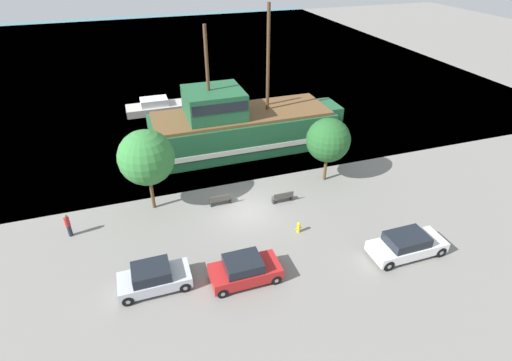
% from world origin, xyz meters
% --- Properties ---
extents(ground_plane, '(160.00, 160.00, 0.00)m').
position_xyz_m(ground_plane, '(0.00, 0.00, 0.00)').
color(ground_plane, gray).
extents(water_surface, '(80.00, 80.00, 0.00)m').
position_xyz_m(water_surface, '(0.00, 44.00, 0.00)').
color(water_surface, teal).
rests_on(water_surface, ground).
extents(pirate_ship, '(17.37, 5.77, 12.23)m').
position_xyz_m(pirate_ship, '(2.38, 9.84, 2.12)').
color(pirate_ship, '#1E5633').
rests_on(pirate_ship, water_surface).
extents(moored_boat_dockside, '(7.17, 2.47, 1.56)m').
position_xyz_m(moored_boat_dockside, '(-3.65, 20.94, 0.58)').
color(moored_boat_dockside, '#B7B2A8').
rests_on(moored_boat_dockside, water_surface).
extents(parked_car_curb_front, '(3.91, 1.89, 1.51)m').
position_xyz_m(parked_car_curb_front, '(-7.00, -5.08, 0.73)').
color(parked_car_curb_front, '#B7BCC6').
rests_on(parked_car_curb_front, ground_plane).
extents(parked_car_curb_mid, '(3.94, 1.95, 1.53)m').
position_xyz_m(parked_car_curb_mid, '(-2.11, -6.10, 0.74)').
color(parked_car_curb_mid, '#B21E1E').
rests_on(parked_car_curb_mid, ground_plane).
extents(parked_car_curb_rear, '(4.67, 1.96, 1.48)m').
position_xyz_m(parked_car_curb_rear, '(7.84, -7.19, 0.74)').
color(parked_car_curb_rear, white).
rests_on(parked_car_curb_rear, ground_plane).
extents(fire_hydrant, '(0.42, 0.25, 0.76)m').
position_xyz_m(fire_hydrant, '(2.51, -3.15, 0.41)').
color(fire_hydrant, yellow).
rests_on(fire_hydrant, ground_plane).
extents(bench_promenade_east, '(1.55, 0.45, 0.85)m').
position_xyz_m(bench_promenade_east, '(2.80, 0.40, 0.43)').
color(bench_promenade_east, '#4C4742').
rests_on(bench_promenade_east, ground_plane).
extents(bench_promenade_west, '(1.56, 0.45, 0.85)m').
position_xyz_m(bench_promenade_west, '(-1.57, 1.50, 0.43)').
color(bench_promenade_west, '#4C4742').
rests_on(bench_promenade_west, ground_plane).
extents(pedestrian_walking_near, '(0.32, 0.32, 1.66)m').
position_xyz_m(pedestrian_walking_near, '(-11.71, 1.22, 0.84)').
color(pedestrian_walking_near, '#232838').
rests_on(pedestrian_walking_near, ground_plane).
extents(tree_row_east, '(3.77, 3.77, 5.95)m').
position_xyz_m(tree_row_east, '(-6.20, 2.71, 4.06)').
color(tree_row_east, brown).
rests_on(tree_row_east, ground_plane).
extents(tree_row_mideast, '(3.36, 3.36, 5.17)m').
position_xyz_m(tree_row_mideast, '(7.13, 2.27, 3.48)').
color(tree_row_mideast, brown).
rests_on(tree_row_mideast, ground_plane).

